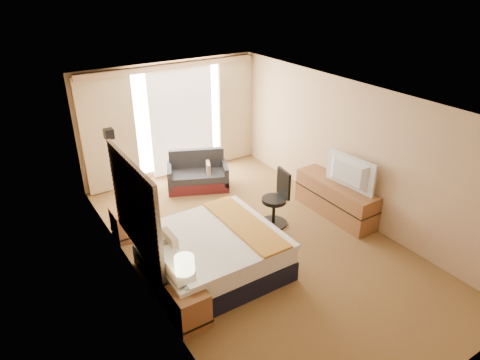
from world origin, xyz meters
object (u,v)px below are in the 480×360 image
nightstand_left (189,307)px  lamp_right (125,189)px  floor_lamp (112,156)px  television (346,173)px  desk_chair (277,201)px  loveseat (198,176)px  lamp_left (185,265)px  nightstand_right (126,223)px  media_dresser (335,199)px  bed (212,253)px

nightstand_left → lamp_right: (0.05, 2.49, 0.68)m
floor_lamp → television: floor_lamp is taller
nightstand_left → desk_chair: 2.91m
loveseat → lamp_left: lamp_left is taller
lamp_left → nightstand_right: bearing=89.7°
media_dresser → desk_chair: desk_chair is taller
television → loveseat: bearing=27.0°
loveseat → desk_chair: 2.21m
bed → loveseat: size_ratio=1.36×
floor_lamp → lamp_right: (-0.08, -0.86, -0.30)m
media_dresser → lamp_left: bearing=-164.4°
loveseat → nightstand_right: bearing=-128.6°
bed → loveseat: bed is taller
nightstand_right → media_dresser: media_dresser is taller
media_dresser → loveseat: size_ratio=1.22×
nightstand_right → loveseat: loveseat is taller
desk_chair → television: television is taller
lamp_left → television: (3.66, 0.79, 0.04)m
nightstand_left → bed: size_ratio=0.27×
nightstand_left → desk_chair: bearing=28.9°
lamp_right → loveseat: bearing=28.3°
bed → nightstand_right: bearing=115.3°
loveseat → floor_lamp: size_ratio=0.83×
nightstand_right → nightstand_left: bearing=-90.0°
desk_chair → lamp_right: desk_chair is taller
nightstand_left → nightstand_right: bearing=90.0°
media_dresser → loveseat: (-1.72, 2.48, -0.08)m
nightstand_left → nightstand_right: 2.50m
nightstand_right → lamp_right: size_ratio=1.04×
nightstand_right → media_dresser: bearing=-21.4°
lamp_left → nightstand_left: bearing=-46.6°
nightstand_right → bed: bearing=-64.7°
loveseat → television: television is taller
floor_lamp → lamp_left: (-0.15, -3.34, -0.28)m
lamp_right → television: size_ratio=0.48×
nightstand_left → television: bearing=12.4°
floor_lamp → bed: bearing=-75.3°
desk_chair → television: bearing=-20.7°
media_dresser → lamp_right: lamp_right is taller
nightstand_left → desk_chair: desk_chair is taller
nightstand_left → floor_lamp: (0.14, 3.35, 0.98)m
loveseat → television: (1.67, -2.73, 0.74)m
nightstand_right → television: television is taller
media_dresser → desk_chair: bearing=163.1°
nightstand_left → loveseat: bearing=60.7°
loveseat → television: 3.29m
desk_chair → lamp_left: 2.94m
floor_lamp → lamp_right: size_ratio=3.36×
nightstand_left → media_dresser: (3.70, 1.05, 0.07)m
nightstand_left → television: television is taller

